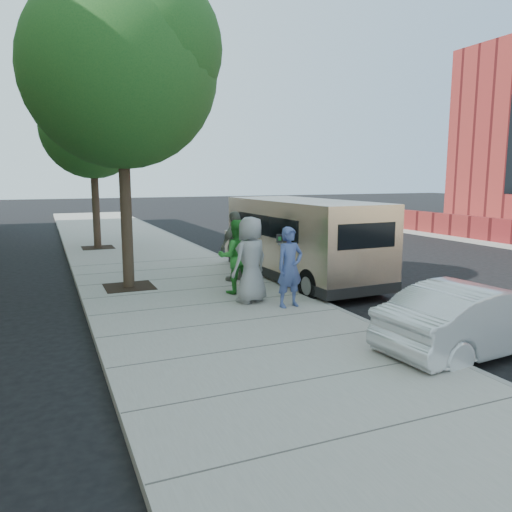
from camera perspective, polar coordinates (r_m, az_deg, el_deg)
name	(u,v)px	position (r m, az deg, el deg)	size (l,w,h in m)	color
ground	(249,306)	(11.39, -0.77, -5.70)	(120.00, 120.00, 0.00)	black
sidewalk	(207,307)	(11.04, -5.60, -5.82)	(5.00, 60.00, 0.15)	gray
curb_face	(305,297)	(11.97, 5.64, -4.64)	(0.12, 60.00, 0.16)	gray
tree_near	(122,63)	(13.00, -15.07, 20.50)	(4.62, 4.60, 7.53)	black
tree_far	(93,123)	(20.38, -18.14, 14.22)	(3.92, 3.80, 6.49)	black
parking_meter	(282,249)	(12.47, 2.98, 0.84)	(0.28, 0.11, 1.34)	gray
van	(300,239)	(13.79, 5.11, 1.96)	(2.29, 6.21, 2.27)	#CBAD91
sedan	(478,318)	(9.04, 24.00, -6.52)	(1.27, 3.63, 1.20)	silver
person_officer	(290,267)	(10.59, 3.89, -1.28)	(0.62, 0.41, 1.71)	#465896
person_green_shirt	(236,257)	(11.82, -2.32, -0.07)	(0.85, 0.66, 1.75)	green
person_gray_shirt	(251,260)	(10.93, -0.61, -0.43)	(0.93, 0.60, 1.90)	#939395
person_striped_polo	(236,246)	(13.22, -2.32, 1.13)	(1.09, 0.45, 1.86)	slate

